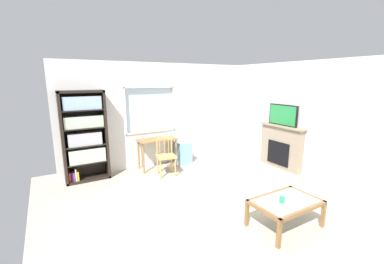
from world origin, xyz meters
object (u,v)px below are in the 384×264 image
Objects in this scene: fireplace at (281,146)px; desk_under_window at (157,144)px; wooden_chair at (166,155)px; coffee_table at (286,204)px; sippy_cup at (282,200)px; tv at (283,115)px; bookshelf at (84,134)px; plastic_drawer_unit at (183,152)px.

desk_under_window is at bearing 150.26° from fireplace.
wooden_chair is 2.88m from coffee_table.
sippy_cup is at bearing -176.24° from coffee_table.
tv reaches higher than desk_under_window.
desk_under_window is 3.06m from fireplace.
fireplace is at bearing 41.94° from coffee_table.
bookshelf reaches higher than fireplace.
tv is (-0.02, 0.00, 0.79)m from fireplace.
desk_under_window is 1.18× the size of tv.
wooden_chair is at bearing 159.41° from fireplace.
coffee_table is (-0.09, -3.37, 0.08)m from plastic_drawer_unit.
bookshelf is 4.10m from sippy_cup.
coffee_table is at bearing -79.04° from desk_under_window.
fireplace is (2.65, -1.52, -0.08)m from desk_under_window.
wooden_chair is 1.60× the size of plastic_drawer_unit.
fireplace reaches higher than coffee_table.
tv is at bearing 180.00° from fireplace.
wooden_chair is at bearing 103.11° from coffee_table.
wooden_chair is 1.12× the size of tv.
bookshelf is 2.47m from plastic_drawer_unit.
plastic_drawer_unit is at bearing 140.77° from fireplace.
plastic_drawer_unit reaches higher than sippy_cup.
coffee_table is at bearing 3.76° from sippy_cup.
sippy_cup is at bearing -80.74° from desk_under_window.
plastic_drawer_unit is 0.56× the size of coffee_table.
wooden_chair is 0.72× the size of fireplace.
tv is at bearing -20.88° from bookshelf.
sippy_cup is (0.55, -2.81, -0.00)m from wooden_chair.
bookshelf reaches higher than wooden_chair.
desk_under_window is at bearing 150.10° from tv.
sippy_cup is at bearing -57.84° from bookshelf.
desk_under_window reaches higher than plastic_drawer_unit.
sippy_cup is (-0.10, -0.01, 0.10)m from coffee_table.
fireplace reaches higher than wooden_chair.
sippy_cup is at bearing -139.10° from tv.
desk_under_window is at bearing 99.26° from sippy_cup.
bookshelf reaches higher than coffee_table.
tv is (2.64, -1.52, 0.71)m from desk_under_window.
tv is at bearing -39.50° from plastic_drawer_unit.
desk_under_window is at bearing 100.96° from coffee_table.
wooden_chair is at bearing 101.13° from sippy_cup.
tv is (1.90, -1.57, 1.05)m from plastic_drawer_unit.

